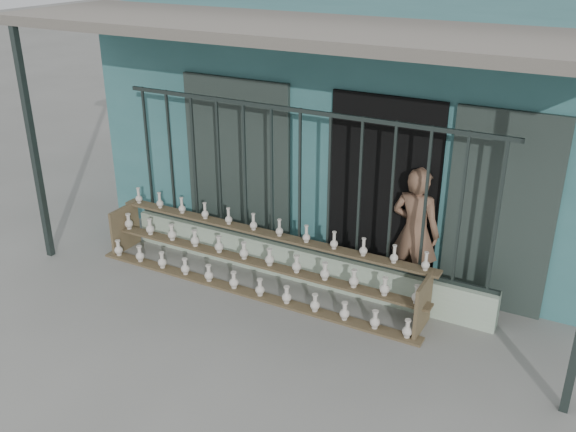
% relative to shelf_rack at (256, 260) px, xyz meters
% --- Properties ---
extents(ground, '(60.00, 60.00, 0.00)m').
position_rel_shelf_rack_xyz_m(ground, '(0.39, -0.89, -0.36)').
color(ground, slate).
extents(workshop_building, '(7.40, 6.60, 3.21)m').
position_rel_shelf_rack_xyz_m(workshop_building, '(0.40, 3.34, 1.26)').
color(workshop_building, '#306567').
rests_on(workshop_building, ground).
extents(parapet_wall, '(5.00, 0.20, 0.45)m').
position_rel_shelf_rack_xyz_m(parapet_wall, '(0.39, 0.41, -0.14)').
color(parapet_wall, '#A4BAA0').
rests_on(parapet_wall, ground).
extents(security_fence, '(5.00, 0.04, 1.80)m').
position_rel_shelf_rack_xyz_m(security_fence, '(0.39, 0.41, 0.99)').
color(security_fence, '#283330').
rests_on(security_fence, parapet_wall).
extents(shelf_rack, '(4.50, 0.68, 0.85)m').
position_rel_shelf_rack_xyz_m(shelf_rack, '(0.00, 0.00, 0.00)').
color(shelf_rack, brown).
rests_on(shelf_rack, ground).
extents(elderly_woman, '(0.64, 0.45, 1.65)m').
position_rel_shelf_rack_xyz_m(elderly_woman, '(1.78, 0.76, 0.46)').
color(elderly_woman, brown).
rests_on(elderly_woman, ground).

